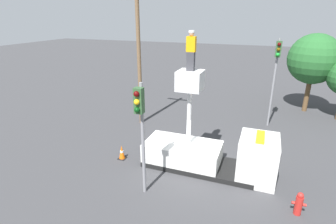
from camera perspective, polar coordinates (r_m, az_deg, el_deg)
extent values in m
plane|color=#38383A|center=(13.72, 6.63, -11.73)|extent=(120.00, 120.00, 0.00)
cube|color=black|center=(13.65, 6.65, -11.30)|extent=(5.51, 2.07, 0.24)
cube|color=silver|center=(13.60, 3.21, -9.01)|extent=(3.81, 2.01, 1.18)
cube|color=silver|center=(12.94, 18.89, -9.58)|extent=(1.71, 2.01, 2.08)
cube|color=black|center=(12.79, 22.99, -8.41)|extent=(0.03, 1.71, 0.83)
cube|color=orange|center=(12.45, 19.47, -5.14)|extent=(0.36, 1.21, 0.14)
cylinder|color=silver|center=(12.65, 4.61, -1.11)|extent=(0.22, 0.22, 2.91)
cube|color=silver|center=(12.11, 4.85, 6.86)|extent=(1.13, 1.13, 0.90)
cube|color=#38383D|center=(11.94, 4.98, 10.92)|extent=(0.34, 0.26, 0.84)
cube|color=#F29E0C|center=(11.84, 5.09, 14.50)|extent=(0.40, 0.26, 0.66)
sphere|color=tan|center=(11.80, 5.16, 16.65)|extent=(0.23, 0.23, 0.23)
cylinder|color=white|center=(11.79, 5.17, 17.07)|extent=(0.26, 0.26, 0.09)
cylinder|color=gray|center=(10.74, -5.46, -6.35)|extent=(0.14, 0.14, 4.89)
cube|color=#2D512D|center=(9.88, -6.34, 2.48)|extent=(0.34, 0.28, 1.00)
sphere|color=#490707|center=(9.64, -6.90, 3.91)|extent=(0.22, 0.22, 0.22)
sphere|color=gold|center=(9.73, -6.82, 2.16)|extent=(0.22, 0.22, 0.22)
sphere|color=#083710|center=(9.83, -6.75, 0.45)|extent=(0.22, 0.22, 0.22)
cylinder|color=gray|center=(18.77, 21.94, 5.63)|extent=(0.14, 0.14, 5.90)
cube|color=#2D512D|center=(18.17, 22.91, 12.49)|extent=(0.34, 0.28, 1.00)
sphere|color=#490707|center=(17.95, 23.06, 13.40)|extent=(0.22, 0.22, 0.22)
sphere|color=#503C07|center=(17.98, 22.93, 12.43)|extent=(0.22, 0.22, 0.22)
sphere|color=green|center=(18.02, 22.79, 11.46)|extent=(0.22, 0.22, 0.22)
cylinder|color=#B2231E|center=(11.79, 26.53, -17.75)|extent=(0.28, 0.28, 0.79)
sphere|color=#B2231E|center=(11.52, 26.91, -15.90)|extent=(0.23, 0.23, 0.23)
cylinder|color=#B2231E|center=(11.71, 25.59, -17.36)|extent=(0.12, 0.11, 0.11)
cylinder|color=#B2231E|center=(11.77, 27.59, -17.51)|extent=(0.12, 0.11, 0.11)
cube|color=black|center=(14.52, -9.93, -9.88)|extent=(0.39, 0.39, 0.03)
cone|color=orange|center=(14.34, -10.02, -8.60)|extent=(0.33, 0.33, 0.77)
cylinder|color=white|center=(14.33, -10.03, -8.46)|extent=(0.17, 0.17, 0.11)
cylinder|color=brown|center=(23.43, 28.04, 3.51)|extent=(0.36, 0.36, 2.82)
sphere|color=#235B28|center=(22.90, 29.18, 10.05)|extent=(3.77, 3.77, 3.77)
cylinder|color=brown|center=(17.73, -6.31, 11.04)|extent=(0.26, 0.26, 8.83)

